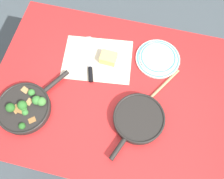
{
  "coord_description": "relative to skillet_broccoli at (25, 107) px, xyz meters",
  "views": [
    {
      "loc": [
        0.12,
        -0.49,
        1.95
      ],
      "look_at": [
        0.0,
        0.0,
        0.75
      ],
      "focal_mm": 40.0,
      "sensor_mm": 36.0,
      "label": 1
    }
  ],
  "objects": [
    {
      "name": "grater_knife",
      "position": [
        0.25,
        0.32,
        -0.02
      ],
      "size": [
        0.12,
        0.28,
        0.02
      ],
      "rotation": [
        0.0,
        0.0,
        1.9
      ],
      "color": "silver",
      "rests_on": "dining_table_red"
    },
    {
      "name": "dining_table_red",
      "position": [
        0.4,
        0.2,
        -0.1
      ],
      "size": [
        1.28,
        0.94,
        0.73
      ],
      "color": "red",
      "rests_on": "ground_plane"
    },
    {
      "name": "wooden_spoon",
      "position": [
        0.61,
        0.21,
        -0.02
      ],
      "size": [
        0.22,
        0.33,
        0.02
      ],
      "rotation": [
        0.0,
        0.0,
        4.16
      ],
      "color": "tan",
      "rests_on": "dining_table_red"
    },
    {
      "name": "skillet_broccoli",
      "position": [
        0.0,
        0.0,
        0.0
      ],
      "size": [
        0.3,
        0.39,
        0.08
      ],
      "rotation": [
        0.0,
        0.0,
        1.02
      ],
      "color": "black",
      "rests_on": "dining_table_red"
    },
    {
      "name": "skillet_eggs",
      "position": [
        0.57,
        0.07,
        -0.0
      ],
      "size": [
        0.26,
        0.36,
        0.05
      ],
      "rotation": [
        0.0,
        0.0,
        4.34
      ],
      "color": "black",
      "rests_on": "dining_table_red"
    },
    {
      "name": "parchment_sheet",
      "position": [
        0.28,
        0.37,
        -0.03
      ],
      "size": [
        0.41,
        0.32,
        0.0
      ],
      "color": "beige",
      "rests_on": "dining_table_red"
    },
    {
      "name": "ground_plane",
      "position": [
        0.4,
        0.2,
        -0.76
      ],
      "size": [
        14.0,
        14.0,
        0.0
      ],
      "primitive_type": "plane",
      "color": "#424C51"
    },
    {
      "name": "dinner_plate_stack",
      "position": [
        0.61,
        0.45,
        -0.01
      ],
      "size": [
        0.25,
        0.25,
        0.03
      ],
      "color": "silver",
      "rests_on": "dining_table_red"
    },
    {
      "name": "cheese_block",
      "position": [
        0.34,
        0.38,
        -0.0
      ],
      "size": [
        0.09,
        0.07,
        0.05
      ],
      "color": "#EACC66",
      "rests_on": "dining_table_red"
    }
  ]
}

